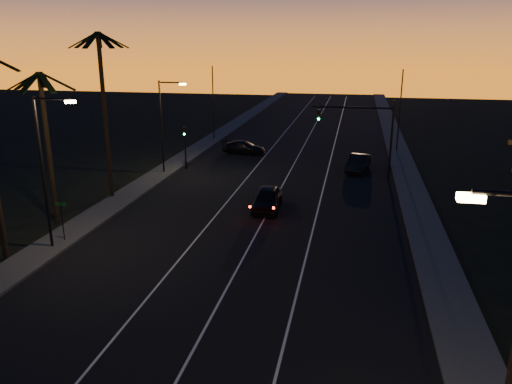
% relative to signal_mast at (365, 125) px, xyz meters
% --- Properties ---
extents(road, '(20.00, 170.00, 0.01)m').
position_rel_signal_mast_xyz_m(road, '(-7.14, -9.99, -4.78)').
color(road, black).
rests_on(road, ground).
extents(sidewalk_left, '(2.40, 170.00, 0.16)m').
position_rel_signal_mast_xyz_m(sidewalk_left, '(-18.34, -9.99, -4.70)').
color(sidewalk_left, '#333330').
rests_on(sidewalk_left, ground).
extents(sidewalk_right, '(2.40, 170.00, 0.16)m').
position_rel_signal_mast_xyz_m(sidewalk_right, '(4.06, -9.99, -4.70)').
color(sidewalk_right, '#333330').
rests_on(sidewalk_right, ground).
extents(lane_stripe_left, '(0.12, 160.00, 0.01)m').
position_rel_signal_mast_xyz_m(lane_stripe_left, '(-10.14, -9.99, -4.76)').
color(lane_stripe_left, silver).
rests_on(lane_stripe_left, road).
extents(lane_stripe_mid, '(0.12, 160.00, 0.01)m').
position_rel_signal_mast_xyz_m(lane_stripe_mid, '(-6.64, -9.99, -4.76)').
color(lane_stripe_mid, silver).
rests_on(lane_stripe_mid, road).
extents(lane_stripe_right, '(0.12, 160.00, 0.01)m').
position_rel_signal_mast_xyz_m(lane_stripe_right, '(-3.14, -9.99, -4.76)').
color(lane_stripe_right, silver).
rests_on(lane_stripe_right, road).
extents(palm_mid, '(4.25, 4.16, 10.03)m').
position_rel_signal_mast_xyz_m(palm_mid, '(-20.34, -15.99, 1.47)').
color(palm_mid, black).
rests_on(palm_mid, ground).
extents(palm_far, '(4.25, 4.16, 12.53)m').
position_rel_signal_mast_xyz_m(palm_far, '(-19.34, -9.99, 2.83)').
color(palm_far, black).
rests_on(palm_far, ground).
extents(streetlight_left_near, '(2.55, 0.26, 9.00)m').
position_rel_signal_mast_xyz_m(streetlight_left_near, '(-17.84, -19.99, 0.54)').
color(streetlight_left_near, black).
rests_on(streetlight_left_near, ground).
extents(streetlight_left_far, '(2.55, 0.26, 8.50)m').
position_rel_signal_mast_xyz_m(streetlight_left_far, '(-17.82, -1.99, 0.28)').
color(streetlight_left_far, black).
rests_on(streetlight_left_far, ground).
extents(street_sign, '(0.70, 0.06, 2.60)m').
position_rel_signal_mast_xyz_m(street_sign, '(-17.94, -18.99, -3.13)').
color(street_sign, black).
rests_on(street_sign, ground).
extents(signal_mast, '(7.10, 0.41, 7.00)m').
position_rel_signal_mast_xyz_m(signal_mast, '(0.00, 0.00, 0.00)').
color(signal_mast, black).
rests_on(signal_mast, ground).
extents(signal_post, '(0.28, 0.37, 4.20)m').
position_rel_signal_mast_xyz_m(signal_post, '(-16.64, -0.01, -1.89)').
color(signal_post, black).
rests_on(signal_post, ground).
extents(far_pole_left, '(0.14, 0.14, 9.00)m').
position_rel_signal_mast_xyz_m(far_pole_left, '(-18.14, 15.01, -0.28)').
color(far_pole_left, black).
rests_on(far_pole_left, ground).
extents(far_pole_right, '(0.14, 0.14, 9.00)m').
position_rel_signal_mast_xyz_m(far_pole_right, '(3.86, 12.01, -0.28)').
color(far_pole_right, black).
rests_on(far_pole_right, ground).
extents(lead_car, '(2.12, 5.36, 1.62)m').
position_rel_signal_mast_xyz_m(lead_car, '(-6.83, -10.36, -3.96)').
color(lead_car, black).
rests_on(lead_car, road).
extents(right_car, '(2.47, 4.94, 1.56)m').
position_rel_signal_mast_xyz_m(right_car, '(-0.33, 2.30, -3.99)').
color(right_car, black).
rests_on(right_car, road).
extents(cross_car, '(4.97, 2.54, 1.38)m').
position_rel_signal_mast_xyz_m(cross_car, '(-12.67, 7.76, -4.08)').
color(cross_car, black).
rests_on(cross_car, road).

